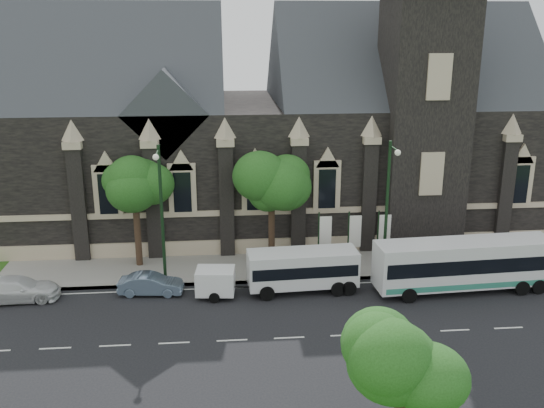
{
  "coord_description": "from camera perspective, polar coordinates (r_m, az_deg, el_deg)",
  "views": [
    {
      "loc": [
        -0.39,
        -27.94,
        15.88
      ],
      "look_at": [
        2.63,
        6.0,
        5.56
      ],
      "focal_mm": 39.61,
      "sensor_mm": 36.0,
      "label": 1
    }
  ],
  "objects": [
    {
      "name": "ground",
      "position": [
        32.14,
        -3.82,
        -12.81
      ],
      "size": [
        160.0,
        160.0,
        0.0
      ],
      "primitive_type": "plane",
      "color": "black",
      "rests_on": "ground"
    },
    {
      "name": "box_trailer",
      "position": [
        36.46,
        -5.4,
        -7.31
      ],
      "size": [
        3.38,
        1.99,
        1.77
      ],
      "rotation": [
        0.0,
        0.0,
        -0.1
      ],
      "color": "silver",
      "rests_on": "ground"
    },
    {
      "name": "car_far_white",
      "position": [
        39.05,
        -23.09,
        -7.45
      ],
      "size": [
        5.04,
        2.28,
        1.43
      ],
      "primitive_type": "imported",
      "rotation": [
        0.0,
        0.0,
        1.63
      ],
      "color": "silver",
      "rests_on": "ground"
    },
    {
      "name": "banner_flag_center",
      "position": [
        40.27,
        7.67,
        -2.9
      ],
      "size": [
        0.9,
        0.1,
        4.0
      ],
      "color": "black",
      "rests_on": "ground"
    },
    {
      "name": "sidewalk",
      "position": [
        40.64,
        -4.16,
        -6.09
      ],
      "size": [
        80.0,
        5.0,
        0.15
      ],
      "primitive_type": "cube",
      "color": "gray",
      "rests_on": "ground"
    },
    {
      "name": "street_lamp_mid",
      "position": [
        36.82,
        -10.48,
        -0.45
      ],
      "size": [
        0.36,
        1.88,
        9.0
      ],
      "color": "black",
      "rests_on": "ground"
    },
    {
      "name": "banner_flag_right",
      "position": [
        40.75,
        10.42,
        -2.79
      ],
      "size": [
        0.9,
        0.1,
        4.0
      ],
      "color": "black",
      "rests_on": "ground"
    },
    {
      "name": "museum",
      "position": [
        47.67,
        1.63,
        7.53
      ],
      "size": [
        40.0,
        17.7,
        29.9
      ],
      "color": "black",
      "rests_on": "ground"
    },
    {
      "name": "shuttle_bus",
      "position": [
        36.93,
        2.96,
        -6.09
      ],
      "size": [
        6.8,
        2.7,
        2.58
      ],
      "rotation": [
        0.0,
        0.0,
        0.05
      ],
      "color": "silver",
      "rests_on": "ground"
    },
    {
      "name": "street_lamp_near",
      "position": [
        38.09,
        10.96,
        0.11
      ],
      "size": [
        0.36,
        1.88,
        9.0
      ],
      "color": "black",
      "rests_on": "ground"
    },
    {
      "name": "tree_walk_right",
      "position": [
        40.1,
        0.23,
        2.31
      ],
      "size": [
        4.08,
        4.08,
        7.8
      ],
      "color": "black",
      "rests_on": "ground"
    },
    {
      "name": "sedan",
      "position": [
        37.52,
        -11.45,
        -7.47
      ],
      "size": [
        4.0,
        1.68,
        1.28
      ],
      "primitive_type": "imported",
      "rotation": [
        0.0,
        0.0,
        1.49
      ],
      "color": "slate",
      "rests_on": "ground"
    },
    {
      "name": "banner_flag_left",
      "position": [
        39.89,
        4.86,
        -3.0
      ],
      "size": [
        0.9,
        0.1,
        4.0
      ],
      "color": "black",
      "rests_on": "ground"
    },
    {
      "name": "tree_walk_left",
      "position": [
        40.31,
        -12.63,
        1.85
      ],
      "size": [
        3.91,
        3.91,
        7.64
      ],
      "color": "black",
      "rests_on": "ground"
    },
    {
      "name": "tree_park_east",
      "position": [
        22.72,
        12.78,
        -13.33
      ],
      "size": [
        3.4,
        3.4,
        6.28
      ],
      "color": "black",
      "rests_on": "ground"
    },
    {
      "name": "tour_coach",
      "position": [
        38.66,
        17.82,
        -5.44
      ],
      "size": [
        11.15,
        3.11,
        3.22
      ],
      "rotation": [
        0.0,
        0.0,
        0.06
      ],
      "color": "silver",
      "rests_on": "ground"
    }
  ]
}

